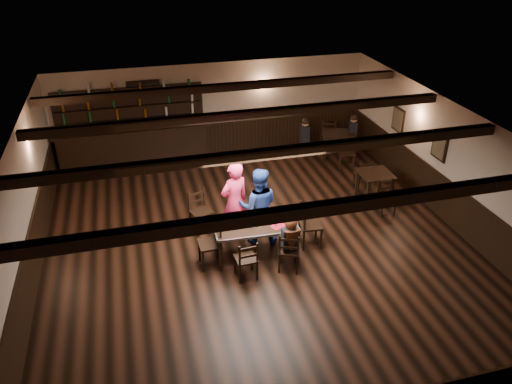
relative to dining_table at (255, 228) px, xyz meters
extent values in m
plane|color=black|center=(0.16, 0.37, -0.68)|extent=(10.00, 10.00, 0.00)
cube|color=beige|center=(0.16, 5.37, 0.67)|extent=(9.00, 0.02, 2.70)
cube|color=beige|center=(0.16, -4.63, 0.67)|extent=(9.00, 0.02, 2.70)
cube|color=beige|center=(-4.34, 0.37, 0.67)|extent=(0.02, 10.00, 2.70)
cube|color=beige|center=(4.66, 0.37, 0.67)|extent=(0.02, 10.00, 2.70)
cube|color=silver|center=(0.16, 0.37, 2.02)|extent=(9.00, 10.00, 0.02)
cube|color=black|center=(0.16, 5.34, -0.18)|extent=(9.00, 0.04, 1.00)
cube|color=black|center=(-4.31, 0.37, -0.18)|extent=(0.04, 10.00, 1.00)
cube|color=black|center=(4.63, 0.37, -0.18)|extent=(0.04, 10.00, 1.00)
cube|color=black|center=(-1.74, 5.34, 1.17)|extent=(0.90, 0.03, 1.00)
cube|color=black|center=(-1.74, 5.32, 1.17)|extent=(0.80, 0.02, 0.90)
cube|color=black|center=(4.63, 0.87, 0.92)|extent=(0.03, 0.55, 0.65)
cube|color=#72664C|center=(4.61, 0.87, 0.92)|extent=(0.02, 0.45, 0.55)
cube|color=black|center=(4.63, 2.77, 0.87)|extent=(0.03, 0.55, 0.65)
cube|color=#72664C|center=(4.61, 2.77, 0.87)|extent=(0.02, 0.45, 0.55)
cube|color=black|center=(0.16, -2.63, 1.92)|extent=(8.90, 0.18, 0.18)
cube|color=black|center=(0.16, -0.63, 1.92)|extent=(8.90, 0.18, 0.18)
cube|color=black|center=(0.16, 1.37, 1.92)|extent=(8.90, 0.18, 0.18)
cube|color=black|center=(0.16, 3.37, 1.92)|extent=(8.90, 0.18, 0.18)
cube|color=black|center=(-0.80, -0.33, -0.33)|extent=(0.06, 0.06, 0.71)
cube|color=black|center=(-0.77, 0.40, -0.33)|extent=(0.06, 0.06, 0.71)
cube|color=black|center=(0.77, -0.40, -0.33)|extent=(0.06, 0.06, 0.71)
cube|color=black|center=(0.80, 0.33, -0.33)|extent=(0.06, 0.06, 0.71)
cube|color=black|center=(0.00, 0.00, 0.05)|extent=(1.73, 0.92, 0.04)
cube|color=#A5A8AD|center=(0.02, 0.41, 0.05)|extent=(1.69, 0.11, 0.05)
cube|color=#A5A8AD|center=(-0.02, -0.41, 0.05)|extent=(1.69, 0.11, 0.05)
cube|color=#A5A8AD|center=(0.83, -0.04, 0.05)|extent=(0.07, 0.85, 0.05)
cube|color=#A5A8AD|center=(-0.83, 0.04, 0.05)|extent=(0.07, 0.85, 0.05)
cube|color=black|center=(-0.20, -0.48, -0.47)|extent=(0.04, 0.04, 0.42)
cube|color=black|center=(-0.17, -0.80, -0.47)|extent=(0.04, 0.04, 0.42)
cube|color=black|center=(-0.54, -0.50, -0.47)|extent=(0.04, 0.04, 0.42)
cube|color=black|center=(-0.52, -0.83, -0.47)|extent=(0.04, 0.04, 0.42)
cube|color=black|center=(-0.36, -0.65, -0.25)|extent=(0.43, 0.41, 0.04)
cube|color=black|center=(-0.35, -0.81, -0.03)|extent=(0.41, 0.06, 0.43)
cube|color=black|center=(-0.35, -0.81, -0.07)|extent=(0.35, 0.05, 0.05)
cube|color=black|center=(-0.35, -0.81, 0.10)|extent=(0.35, 0.05, 0.05)
cube|color=black|center=(0.77, -0.54, -0.47)|extent=(0.05, 0.05, 0.42)
cube|color=black|center=(0.63, -0.84, -0.47)|extent=(0.05, 0.05, 0.42)
cube|color=black|center=(0.44, -0.39, -0.47)|extent=(0.05, 0.05, 0.42)
cube|color=black|center=(0.31, -0.70, -0.47)|extent=(0.05, 0.05, 0.42)
cube|color=black|center=(0.54, -0.62, -0.24)|extent=(0.54, 0.53, 0.04)
cube|color=black|center=(0.47, -0.77, -0.01)|extent=(0.39, 0.20, 0.44)
cube|color=black|center=(0.47, -0.77, -0.06)|extent=(0.33, 0.17, 0.05)
cube|color=black|center=(0.47, -0.77, 0.12)|extent=(0.33, 0.17, 0.05)
cube|color=black|center=(-1.15, 0.12, -0.44)|extent=(0.04, 0.04, 0.47)
cube|color=black|center=(-0.78, 0.13, -0.44)|extent=(0.04, 0.04, 0.47)
cube|color=black|center=(-1.14, -0.27, -0.44)|extent=(0.04, 0.04, 0.47)
cube|color=black|center=(-0.77, -0.26, -0.44)|extent=(0.04, 0.04, 0.47)
cube|color=black|center=(-0.96, -0.07, -0.19)|extent=(0.45, 0.47, 0.04)
cube|color=black|center=(-0.77, -0.06, 0.06)|extent=(0.05, 0.46, 0.49)
cube|color=black|center=(-0.77, -0.06, 0.01)|extent=(0.04, 0.40, 0.05)
cube|color=black|center=(-0.77, -0.06, 0.21)|extent=(0.04, 0.40, 0.05)
cube|color=black|center=(1.40, -0.14, -0.44)|extent=(0.04, 0.04, 0.48)
cube|color=black|center=(1.03, -0.10, -0.44)|extent=(0.04, 0.04, 0.48)
cube|color=black|center=(1.44, 0.26, -0.44)|extent=(0.04, 0.04, 0.48)
cube|color=black|center=(1.07, 0.29, -0.44)|extent=(0.04, 0.04, 0.48)
cube|color=black|center=(1.24, 0.08, -0.18)|extent=(0.49, 0.51, 0.04)
cube|color=black|center=(1.05, 0.10, 0.07)|extent=(0.09, 0.47, 0.50)
cube|color=black|center=(1.05, 0.10, 0.02)|extent=(0.07, 0.40, 0.06)
cube|color=black|center=(1.05, 0.10, 0.22)|extent=(0.07, 0.40, 0.06)
cube|color=black|center=(-1.04, 1.01, -0.45)|extent=(0.05, 0.05, 0.45)
cube|color=black|center=(-1.16, 1.34, -0.45)|extent=(0.05, 0.05, 0.45)
cube|color=black|center=(-0.68, 1.13, -0.45)|extent=(0.05, 0.05, 0.45)
cube|color=black|center=(-0.80, 1.47, -0.45)|extent=(0.05, 0.05, 0.45)
cube|color=black|center=(-0.92, 1.24, -0.20)|extent=(0.56, 0.54, 0.04)
cube|color=black|center=(-0.98, 1.41, 0.03)|extent=(0.43, 0.18, 0.48)
cube|color=black|center=(-0.98, 1.41, -0.01)|extent=(0.37, 0.15, 0.05)
cube|color=black|center=(-0.98, 1.41, 0.18)|extent=(0.37, 0.15, 0.05)
imported|color=#FF335E|center=(-0.26, 0.74, 0.23)|extent=(0.78, 0.65, 1.82)
imported|color=navy|center=(0.20, 0.50, 0.19)|extent=(0.98, 0.85, 1.74)
cube|color=black|center=(0.54, -0.51, -0.16)|extent=(0.30, 0.30, 0.12)
cube|color=black|center=(0.54, -0.62, 0.05)|extent=(0.32, 0.19, 0.45)
cylinder|color=black|center=(0.54, -0.62, 0.25)|extent=(0.09, 0.32, 0.32)
sphere|color=#D8A384|center=(0.54, -0.62, 0.39)|extent=(0.20, 0.20, 0.20)
sphere|color=#391A0D|center=(0.54, -0.64, 0.40)|extent=(0.24, 0.24, 0.24)
cone|color=#391A0D|center=(0.54, -0.74, 0.03)|extent=(0.19, 0.19, 0.56)
cylinder|color=white|center=(-0.42, 0.05, 0.08)|extent=(0.29, 0.29, 0.01)
cylinder|color=white|center=(-0.42, 0.05, 0.13)|extent=(0.23, 0.23, 0.08)
cylinder|color=silver|center=(-0.42, 0.05, 0.11)|extent=(0.25, 0.25, 0.04)
cylinder|color=white|center=(-0.05, -0.03, 0.15)|extent=(0.15, 0.15, 0.15)
cylinder|color=white|center=(0.19, 0.08, 0.16)|extent=(0.15, 0.15, 0.18)
cylinder|color=#A5A8AD|center=(0.07, 0.10, 0.09)|extent=(0.05, 0.05, 0.03)
sphere|color=orange|center=(0.07, 0.10, 0.12)|extent=(0.03, 0.03, 0.03)
cylinder|color=silver|center=(0.33, -0.09, 0.12)|extent=(0.04, 0.04, 0.09)
cylinder|color=#A5A8AD|center=(0.39, -0.15, 0.11)|extent=(0.03, 0.03, 0.08)
cylinder|color=silver|center=(0.25, 0.13, 0.12)|extent=(0.06, 0.06, 0.10)
cube|color=maroon|center=(0.44, -0.17, 0.07)|extent=(0.34, 0.30, 0.00)
cube|color=#101454|center=(0.58, 0.07, 0.07)|extent=(0.39, 0.34, 0.00)
cube|color=black|center=(-2.17, 5.02, -0.13)|extent=(4.02, 0.60, 1.10)
cube|color=black|center=(-2.17, 5.02, 0.45)|extent=(4.22, 0.70, 0.05)
cube|color=black|center=(-2.17, 5.29, 0.42)|extent=(4.02, 0.10, 2.20)
cube|color=black|center=(-2.17, 5.19, 0.67)|extent=(3.92, 0.22, 0.03)
cube|color=black|center=(-2.17, 5.19, 1.02)|extent=(3.92, 0.22, 0.03)
cube|color=black|center=(-2.17, 5.19, 1.37)|extent=(3.92, 0.22, 0.03)
cube|color=black|center=(3.44, 1.50, 0.05)|extent=(0.80, 0.80, 0.04)
cube|color=black|center=(3.11, 1.18, -0.32)|extent=(0.05, 0.05, 0.71)
cube|color=black|center=(3.12, 1.83, -0.32)|extent=(0.05, 0.05, 0.71)
cube|color=black|center=(3.75, 1.17, -0.32)|extent=(0.05, 0.05, 0.71)
cube|color=black|center=(3.77, 1.81, -0.32)|extent=(0.05, 0.05, 0.71)
cube|color=black|center=(3.55, 4.09, 0.05)|extent=(1.13, 1.13, 0.04)
cube|color=black|center=(3.08, 3.87, -0.32)|extent=(0.05, 0.05, 0.71)
cube|color=black|center=(3.34, 4.56, -0.32)|extent=(0.05, 0.05, 0.71)
cube|color=black|center=(3.77, 3.62, -0.32)|extent=(0.05, 0.05, 0.71)
cube|color=black|center=(4.02, 4.30, -0.32)|extent=(0.05, 0.05, 0.71)
cube|color=black|center=(2.61, 4.29, 0.06)|extent=(0.28, 0.40, 0.53)
sphere|color=#D8A384|center=(2.61, 4.29, 0.41)|extent=(0.20, 0.20, 0.20)
sphere|color=black|center=(2.61, 4.29, 0.44)|extent=(0.21, 0.21, 0.21)
cube|color=black|center=(4.09, 4.25, 0.05)|extent=(0.32, 0.41, 0.52)
sphere|color=#D8A384|center=(4.09, 4.25, 0.40)|extent=(0.20, 0.20, 0.20)
sphere|color=black|center=(4.09, 4.25, 0.43)|extent=(0.21, 0.21, 0.21)
camera|label=1|loc=(-2.17, -8.24, 5.53)|focal=35.00mm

